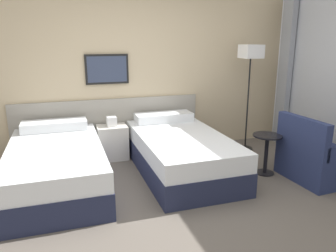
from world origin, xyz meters
The scene contains 8 objects.
ground_plane centered at (0.00, 0.00, 0.00)m, with size 16.00×16.00×0.00m, color #5B544C.
wall_headboard centered at (-0.03, 2.03, 1.30)m, with size 10.00×0.10×2.70m.
bed_near_door centered at (-1.30, 0.97, 0.27)m, with size 1.09×2.01×0.66m.
bed_near_window centered at (0.31, 0.97, 0.27)m, with size 1.09×2.01×0.66m.
nightstand centered at (-0.50, 1.75, 0.27)m, with size 0.44×0.34×0.65m.
floor_lamp centered at (1.66, 1.53, 1.46)m, with size 0.30×0.30×1.68m.
side_table centered at (1.37, 0.54, 0.37)m, with size 0.38×0.38×0.54m.
armchair centered at (1.89, 0.19, 0.27)m, with size 0.79×0.84×0.84m.
Camera 1 is at (-1.16, -2.97, 1.76)m, focal length 35.00 mm.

